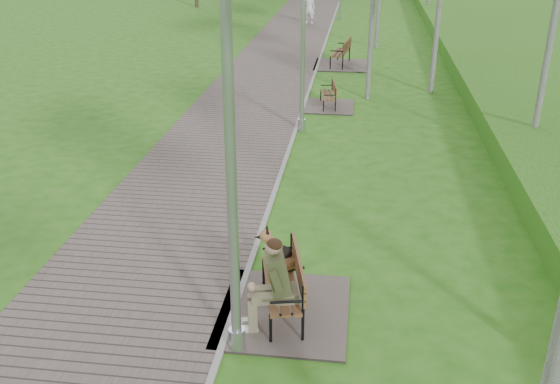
% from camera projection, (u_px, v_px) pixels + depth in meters
% --- Properties ---
extents(walkway, '(3.50, 67.00, 0.04)m').
position_uv_depth(walkway, '(279.00, 57.00, 26.16)').
color(walkway, '#635550').
rests_on(walkway, ground).
extents(kerb, '(0.10, 67.00, 0.05)m').
position_uv_depth(kerb, '(320.00, 58.00, 25.95)').
color(kerb, '#999993').
rests_on(kerb, ground).
extents(bench_main, '(1.94, 2.16, 1.69)m').
position_uv_depth(bench_main, '(277.00, 287.00, 9.29)').
color(bench_main, '#635550').
rests_on(bench_main, ground).
extents(bench_second, '(1.54, 1.71, 0.94)m').
position_uv_depth(bench_second, '(328.00, 102.00, 19.46)').
color(bench_second, '#635550').
rests_on(bench_second, ground).
extents(bench_third, '(2.06, 2.29, 1.27)m').
position_uv_depth(bench_third, '(340.00, 60.00, 24.71)').
color(bench_third, '#635550').
rests_on(bench_third, ground).
extents(lamp_post_near, '(0.23, 0.23, 5.92)m').
position_uv_depth(lamp_post_near, '(231.00, 165.00, 7.57)').
color(lamp_post_near, '#999CA1').
rests_on(lamp_post_near, ground).
extents(lamp_post_second, '(0.22, 0.22, 5.64)m').
position_uv_depth(lamp_post_second, '(303.00, 35.00, 16.37)').
color(lamp_post_second, '#999CA1').
rests_on(lamp_post_second, ground).
extents(pedestrian_near, '(0.70, 0.52, 1.73)m').
position_uv_depth(pedestrian_near, '(309.00, 8.00, 33.66)').
color(pedestrian_near, white).
rests_on(pedestrian_near, ground).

